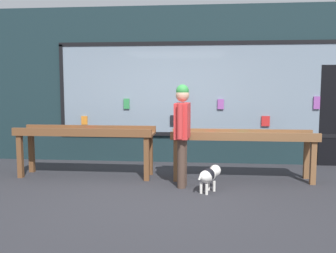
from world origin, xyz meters
name	(u,v)px	position (x,y,z in m)	size (l,w,h in m)	color
ground_plane	(157,191)	(0.00, 0.00, 0.00)	(40.00, 40.00, 0.00)	#2D2D33
shopfront_facade	(174,86)	(0.09, 2.39, 1.67)	(8.17, 0.29, 3.37)	#192D33
display_table_left	(86,137)	(-1.43, 0.87, 0.74)	(2.53, 0.62, 0.92)	brown
display_table_right	(243,141)	(1.43, 0.88, 0.70)	(2.53, 0.59, 0.88)	brown
person_browsing	(182,127)	(0.39, 0.32, 0.99)	(0.25, 0.67, 1.69)	#4C382D
small_dog	(209,175)	(0.83, 0.05, 0.27)	(0.40, 0.52, 0.40)	white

